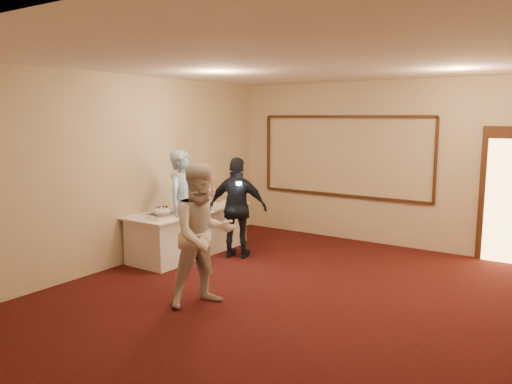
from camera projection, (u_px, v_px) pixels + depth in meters
floor at (288, 300)px, 6.44m from camera, size 7.00×7.00×0.00m
room_walls at (289, 143)px, 6.13m from camera, size 6.04×7.04×3.02m
wall_molding at (344, 156)px, 9.49m from camera, size 3.45×0.04×1.55m
buffet_table at (190, 231)px, 8.60m from camera, size 0.93×2.36×0.77m
pavlova_tray at (162, 213)px, 7.84m from camera, size 0.41×0.51×0.17m
cupcake_stand at (212, 192)px, 9.39m from camera, size 0.33×0.33×0.48m
plate_stack_a at (190, 204)px, 8.57m from camera, size 0.21×0.21×0.17m
plate_stack_b at (206, 202)px, 8.78m from camera, size 0.21×0.21×0.17m
tart at (189, 211)px, 8.28m from camera, size 0.27×0.27×0.05m
man at (184, 206)px, 8.07m from camera, size 0.49×0.70×1.82m
woman at (203, 235)px, 6.18m from camera, size 0.99×1.08×1.78m
guest at (238, 208)px, 8.30m from camera, size 1.07×0.72×1.69m
camera_flash at (239, 184)px, 8.05m from camera, size 0.08×0.06×0.05m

